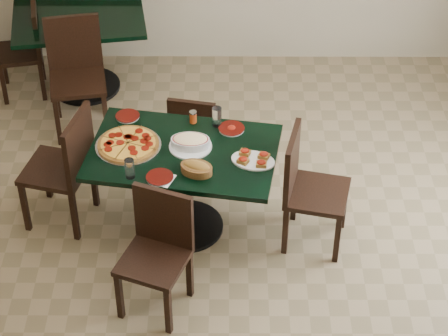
{
  "coord_description": "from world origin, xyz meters",
  "views": [
    {
      "loc": [
        -0.02,
        -4.62,
        4.58
      ],
      "look_at": [
        -0.04,
        0.0,
        0.82
      ],
      "focal_mm": 70.0,
      "sensor_mm": 36.0,
      "label": 1
    }
  ],
  "objects_px": {
    "lasagna_casserole": "(190,142)",
    "bread_basket": "(197,168)",
    "back_chair_near": "(76,68)",
    "bruschetta_platter": "(253,159)",
    "back_table": "(81,39)",
    "chair_right": "(306,184)",
    "back_chair_left": "(27,45)",
    "pepperoni_pizza": "(128,144)",
    "chair_near": "(158,245)",
    "chair_left": "(67,163)",
    "main_table": "(184,170)",
    "chair_far": "(195,132)"
  },
  "relations": [
    {
      "from": "chair_left",
      "to": "back_chair_left",
      "type": "height_order",
      "value": "chair_left"
    },
    {
      "from": "lasagna_casserole",
      "to": "bruschetta_platter",
      "type": "distance_m",
      "value": 0.47
    },
    {
      "from": "back_table",
      "to": "chair_right",
      "type": "bearing_deg",
      "value": -55.82
    },
    {
      "from": "chair_far",
      "to": "bread_basket",
      "type": "relative_size",
      "value": 2.98
    },
    {
      "from": "chair_left",
      "to": "bruschetta_platter",
      "type": "relative_size",
      "value": 2.69
    },
    {
      "from": "main_table",
      "to": "lasagna_casserole",
      "type": "height_order",
      "value": "lasagna_casserole"
    },
    {
      "from": "chair_right",
      "to": "back_chair_left",
      "type": "relative_size",
      "value": 1.08
    },
    {
      "from": "back_table",
      "to": "lasagna_casserole",
      "type": "bearing_deg",
      "value": -69.49
    },
    {
      "from": "chair_left",
      "to": "back_chair_near",
      "type": "height_order",
      "value": "back_chair_near"
    },
    {
      "from": "back_table",
      "to": "bruschetta_platter",
      "type": "height_order",
      "value": "bruschetta_platter"
    },
    {
      "from": "main_table",
      "to": "chair_right",
      "type": "xyz_separation_m",
      "value": [
        0.88,
        -0.1,
        -0.04
      ]
    },
    {
      "from": "chair_near",
      "to": "lasagna_casserole",
      "type": "distance_m",
      "value": 0.83
    },
    {
      "from": "main_table",
      "to": "chair_right",
      "type": "bearing_deg",
      "value": 2.84
    },
    {
      "from": "chair_near",
      "to": "lasagna_casserole",
      "type": "xyz_separation_m",
      "value": [
        0.2,
        0.76,
        0.29
      ]
    },
    {
      "from": "back_table",
      "to": "lasagna_casserole",
      "type": "xyz_separation_m",
      "value": [
        1.06,
        -1.88,
        0.27
      ]
    },
    {
      "from": "chair_near",
      "to": "bruschetta_platter",
      "type": "bearing_deg",
      "value": 64.02
    },
    {
      "from": "chair_right",
      "to": "back_chair_near",
      "type": "relative_size",
      "value": 0.94
    },
    {
      "from": "main_table",
      "to": "chair_near",
      "type": "distance_m",
      "value": 0.73
    },
    {
      "from": "chair_far",
      "to": "back_chair_left",
      "type": "relative_size",
      "value": 0.93
    },
    {
      "from": "chair_near",
      "to": "bruschetta_platter",
      "type": "distance_m",
      "value": 0.91
    },
    {
      "from": "chair_far",
      "to": "back_chair_left",
      "type": "bearing_deg",
      "value": -27.69
    },
    {
      "from": "chair_near",
      "to": "chair_right",
      "type": "relative_size",
      "value": 0.96
    },
    {
      "from": "bread_basket",
      "to": "bruschetta_platter",
      "type": "relative_size",
      "value": 0.74
    },
    {
      "from": "back_chair_near",
      "to": "bruschetta_platter",
      "type": "bearing_deg",
      "value": -55.8
    },
    {
      "from": "back_chair_left",
      "to": "chair_right",
      "type": "bearing_deg",
      "value": 39.21
    },
    {
      "from": "chair_near",
      "to": "back_chair_near",
      "type": "height_order",
      "value": "back_chair_near"
    },
    {
      "from": "back_chair_near",
      "to": "pepperoni_pizza",
      "type": "bearing_deg",
      "value": -76.75
    },
    {
      "from": "chair_right",
      "to": "bruschetta_platter",
      "type": "xyz_separation_m",
      "value": [
        -0.39,
        -0.02,
        0.24
      ]
    },
    {
      "from": "bruschetta_platter",
      "to": "back_chair_near",
      "type": "bearing_deg",
      "value": 152.45
    },
    {
      "from": "main_table",
      "to": "chair_left",
      "type": "xyz_separation_m",
      "value": [
        -0.87,
        0.1,
        -0.01
      ]
    },
    {
      "from": "back_chair_left",
      "to": "pepperoni_pizza",
      "type": "xyz_separation_m",
      "value": [
        1.09,
        -1.82,
        0.28
      ]
    },
    {
      "from": "chair_left",
      "to": "main_table",
      "type": "bearing_deg",
      "value": 98.12
    },
    {
      "from": "lasagna_casserole",
      "to": "bread_basket",
      "type": "xyz_separation_m",
      "value": [
        0.05,
        -0.29,
        -0.01
      ]
    },
    {
      "from": "chair_near",
      "to": "back_chair_near",
      "type": "distance_m",
      "value": 2.25
    },
    {
      "from": "chair_left",
      "to": "chair_right",
      "type": "bearing_deg",
      "value": 97.98
    },
    {
      "from": "chair_right",
      "to": "main_table",
      "type": "bearing_deg",
      "value": 96.61
    },
    {
      "from": "chair_near",
      "to": "pepperoni_pizza",
      "type": "distance_m",
      "value": 0.85
    },
    {
      "from": "back_table",
      "to": "back_chair_left",
      "type": "relative_size",
      "value": 1.46
    },
    {
      "from": "chair_right",
      "to": "back_chair_left",
      "type": "xyz_separation_m",
      "value": [
        -2.37,
        1.97,
        -0.05
      ]
    },
    {
      "from": "back_chair_left",
      "to": "pepperoni_pizza",
      "type": "bearing_deg",
      "value": 19.91
    },
    {
      "from": "chair_left",
      "to": "bread_basket",
      "type": "relative_size",
      "value": 3.64
    },
    {
      "from": "back_chair_left",
      "to": "pepperoni_pizza",
      "type": "height_order",
      "value": "back_chair_left"
    },
    {
      "from": "bruschetta_platter",
      "to": "chair_right",
      "type": "bearing_deg",
      "value": 21.2
    },
    {
      "from": "back_table",
      "to": "bruschetta_platter",
      "type": "relative_size",
      "value": 3.47
    },
    {
      "from": "back_chair_near",
      "to": "bruschetta_platter",
      "type": "relative_size",
      "value": 2.73
    },
    {
      "from": "bread_basket",
      "to": "back_chair_near",
      "type": "bearing_deg",
      "value": 144.42
    },
    {
      "from": "chair_right",
      "to": "bruschetta_platter",
      "type": "bearing_deg",
      "value": 106.38
    },
    {
      "from": "back_chair_near",
      "to": "lasagna_casserole",
      "type": "xyz_separation_m",
      "value": [
        1.02,
        -1.33,
        0.23
      ]
    },
    {
      "from": "chair_left",
      "to": "lasagna_casserole",
      "type": "height_order",
      "value": "chair_left"
    },
    {
      "from": "back_table",
      "to": "back_chair_near",
      "type": "distance_m",
      "value": 0.54
    }
  ]
}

